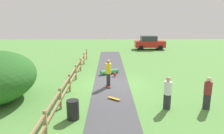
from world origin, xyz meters
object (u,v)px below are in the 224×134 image
object	(u,v)px
skater_fallen	(110,72)
bystander_maroon	(208,92)
skateboard_loose	(114,98)
parked_car_red	(149,43)
trash_bin	(73,110)
bystander_white	(168,92)
skater_riding	(108,72)

from	to	relation	value
skater_fallen	bystander_maroon	bearing A→B (deg)	-53.99
skateboard_loose	bystander_maroon	world-z (taller)	bystander_maroon
skater_fallen	parked_car_red	world-z (taller)	parked_car_red
trash_bin	skater_fallen	world-z (taller)	trash_bin
skateboard_loose	parked_car_red	xyz separation A→B (m)	(5.49, 18.90, 0.87)
trash_bin	parked_car_red	size ratio (longest dim) A/B	0.21
skateboard_loose	bystander_white	bearing A→B (deg)	-25.10
trash_bin	skateboard_loose	world-z (taller)	trash_bin
bystander_maroon	skater_fallen	bearing A→B (deg)	126.01
skater_riding	skater_fallen	bearing A→B (deg)	87.99
skateboard_loose	parked_car_red	distance (m)	19.70
skater_fallen	skater_riding	bearing A→B (deg)	-92.01
bystander_white	bystander_maroon	xyz separation A→B (m)	(1.99, -0.01, -0.01)
skater_riding	skateboard_loose	size ratio (longest dim) A/B	2.43
skater_riding	parked_car_red	bearing A→B (deg)	70.73
skateboard_loose	parked_car_red	bearing A→B (deg)	73.81
trash_bin	skater_riding	bearing A→B (deg)	70.55
skater_riding	skateboard_loose	xyz separation A→B (m)	(0.32, -2.28, -0.95)
trash_bin	skater_fallen	bearing A→B (deg)	77.44
parked_car_red	trash_bin	bearing A→B (deg)	-109.31
skateboard_loose	skater_fallen	bearing A→B (deg)	92.27
bystander_maroon	parked_car_red	distance (m)	20.17
skater_fallen	bystander_white	bearing A→B (deg)	-66.82
bystander_white	bystander_maroon	size ratio (longest dim) A/B	1.01
bystander_maroon	parked_car_red	size ratio (longest dim) A/B	0.40
skater_fallen	bystander_white	distance (m)	7.25
skater_riding	parked_car_red	world-z (taller)	parked_car_red
skater_riding	skateboard_loose	bearing A→B (deg)	-81.91
skater_fallen	skateboard_loose	xyz separation A→B (m)	(0.21, -5.40, -0.11)
skater_fallen	bystander_maroon	distance (m)	8.25
skater_riding	bystander_white	distance (m)	4.58
bystander_maroon	parked_car_red	xyz separation A→B (m)	(0.87, 20.15, 0.04)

